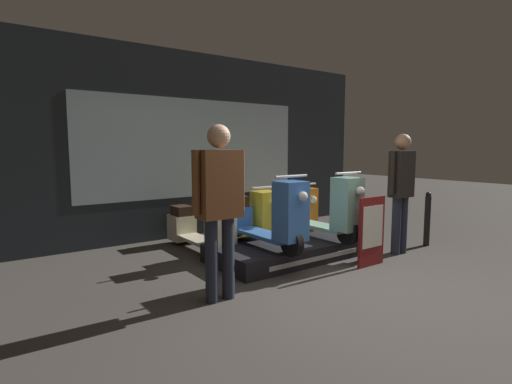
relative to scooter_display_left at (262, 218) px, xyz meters
The scene contains 12 objects.
ground_plane 1.60m from the scooter_display_left, 83.25° to the right, with size 30.00×30.00×0.00m, color #423D38.
shop_wall_back 2.41m from the scooter_display_left, 85.50° to the left, with size 7.61×0.09×3.20m.
display_platform 0.72m from the scooter_display_left, ahead, with size 2.25×1.12×0.24m.
scooter_display_left is the anchor object (origin of this frame).
scooter_display_right 1.01m from the scooter_display_left, ahead, with size 0.49×1.70×1.00m.
scooter_backrow_0 1.13m from the scooter_display_left, 109.22° to the left, with size 0.49×1.70×1.00m.
scooter_backrow_1 1.15m from the scooter_display_left, 68.65° to the left, with size 0.49×1.70×1.00m.
scooter_backrow_2 1.60m from the scooter_display_left, 41.50° to the left, with size 0.49×1.70×1.00m.
person_left_browsing 1.40m from the scooter_display_left, 146.00° to the right, with size 0.60×0.25×1.80m.
person_right_browsing 2.14m from the scooter_display_left, 20.70° to the right, with size 0.52×0.23×1.76m.
price_sign_board 1.45m from the scooter_display_left, 38.44° to the right, with size 0.49×0.04×0.92m.
street_bollard 2.85m from the scooter_display_left, 14.61° to the right, with size 0.09×0.09×0.86m.
Camera 1 is at (-3.31, -2.72, 1.58)m, focal length 28.00 mm.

